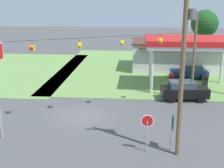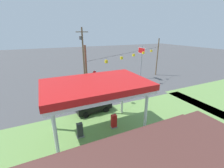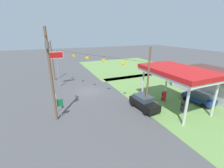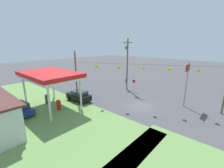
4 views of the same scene
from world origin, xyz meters
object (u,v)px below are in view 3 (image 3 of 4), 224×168
Objects in this scene: fuel_pump_near at (164,97)px; stop_sign_overhead at (57,61)px; route_sign at (60,105)px; gas_station_canopy at (177,72)px; car_at_pumps_rear at (199,98)px; utility_pole_main at (51,72)px; stop_sign_roadside at (56,99)px; fuel_pump_far at (183,107)px; car_at_pumps_front at (144,102)px.

fuel_pump_near is 19.33m from stop_sign_overhead.
stop_sign_overhead reaches higher than route_sign.
gas_station_canopy is 1.37× the size of stop_sign_overhead.
utility_pole_main is (-3.60, -19.32, 4.94)m from car_at_pumps_rear.
gas_station_canopy is 5.85m from car_at_pumps_rear.
stop_sign_roadside is at bearing -107.62° from gas_station_canopy.
fuel_pump_far is at bearing 73.13° from utility_pole_main.
gas_station_canopy is 6.24× the size of fuel_pump_near.
stop_sign_overhead is at bearing -149.59° from car_at_pumps_front.
stop_sign_overhead is at bearing 175.60° from route_sign.
car_at_pumps_rear reaches higher than fuel_pump_near.
utility_pole_main reaches higher than fuel_pump_far.
route_sign is at bearing -108.75° from fuel_pump_far.
car_at_pumps_rear is at bearing 48.88° from stop_sign_overhead.
stop_sign_overhead is at bearing -140.44° from fuel_pump_far.
car_at_pumps_rear is at bearing 73.48° from car_at_pumps_front.
car_at_pumps_front is at bearing -109.19° from stop_sign_roadside.
stop_sign_overhead is (-12.98, -13.70, 4.22)m from fuel_pump_near.
car_at_pumps_front is 1.89× the size of route_sign.
stop_sign_overhead is 12.10m from utility_pole_main.
car_at_pumps_rear reaches higher than fuel_pump_far.
car_at_pumps_front is 0.44× the size of utility_pole_main.
car_at_pumps_front is (-0.99, -4.15, -3.95)m from gas_station_canopy.
fuel_pump_near is at bearing 53.05° from car_at_pumps_rear.
car_at_pumps_rear is (0.81, 4.16, -4.04)m from gas_station_canopy.
stop_sign_overhead is 2.86× the size of route_sign.
fuel_pump_near is 0.33× the size of car_at_pumps_front.
car_at_pumps_front is at bearing -78.94° from fuel_pump_near.
gas_station_canopy is 15.27m from route_sign.
gas_station_canopy reaches higher than stop_sign_roadside.
utility_pole_main is at bearing -57.77° from route_sign.
stop_sign_overhead is (-16.58, -13.70, 4.22)m from fuel_pump_far.
stop_sign_roadside reaches higher than fuel_pump_near.
stop_sign_roadside is 0.36× the size of stop_sign_overhead.
fuel_pump_near is at bearing -101.14° from stop_sign_roadside.
car_at_pumps_rear is at bearing 103.42° from fuel_pump_far.
utility_pole_main is at bearing 74.63° from car_at_pumps_rear.
fuel_pump_near is 0.63× the size of route_sign.
stop_sign_roadside is 0.24× the size of utility_pole_main.
car_at_pumps_rear is 24.05m from stop_sign_overhead.
route_sign is (11.63, -0.89, -3.22)m from stop_sign_overhead.
route_sign is at bearing -102.19° from gas_station_canopy.
gas_station_canopy is at bearing 72.29° from car_at_pumps_front.
fuel_pump_far is 16.64m from utility_pole_main.
gas_station_canopy reaches higher than car_at_pumps_rear.
utility_pole_main is (11.98, -1.46, 0.87)m from stop_sign_overhead.
fuel_pump_near is at bearing 180.00° from fuel_pump_far.
route_sign reaches higher than fuel_pump_far.
utility_pole_main is (0.36, -0.57, 4.10)m from route_sign.
route_sign is at bearing 122.23° from utility_pole_main.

